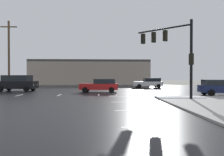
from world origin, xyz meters
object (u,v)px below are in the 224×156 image
sedan_navy (222,87)px  suv_black (17,83)px  sedan_white (149,83)px  sedan_red (100,85)px  utility_pole_far (9,54)px  traffic_signal_mast (172,46)px

sedan_navy → suv_black: bearing=168.0°
sedan_white → sedan_navy: size_ratio=0.98×
suv_black → sedan_navy: 23.72m
sedan_white → sedan_navy: bearing=107.7°
suv_black → sedan_navy: size_ratio=1.07×
sedan_red → utility_pole_far: utility_pole_far is taller
traffic_signal_mast → suv_black: traffic_signal_mast is taller
suv_black → sedan_red: suv_black is taller
traffic_signal_mast → sedan_white: bearing=-49.1°
sedan_white → suv_black: 19.13m
sedan_white → suv_black: size_ratio=0.91×
sedan_white → traffic_signal_mast: bearing=83.9°
sedan_white → sedan_navy: (4.38, -13.14, 0.00)m
suv_black → utility_pole_far: bearing=138.0°
traffic_signal_mast → suv_black: 19.71m
sedan_white → utility_pole_far: bearing=9.7°
sedan_red → sedan_navy: (12.01, -4.90, 0.00)m
suv_black → sedan_red: bearing=-5.9°
traffic_signal_mast → sedan_red: traffic_signal_mast is taller
traffic_signal_mast → utility_pole_far: (-18.64, 12.00, 0.40)m
sedan_white → sedan_red: same height
traffic_signal_mast → suv_black: (-16.73, 9.83, -3.44)m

